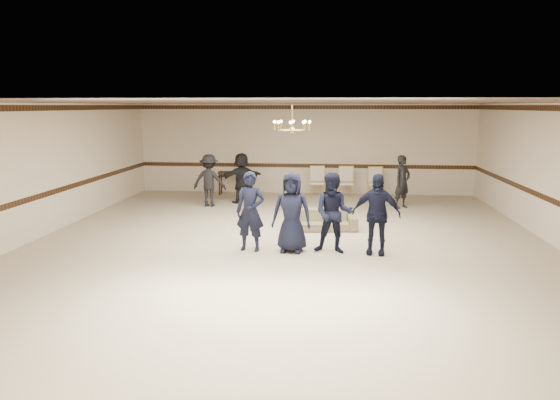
{
  "coord_description": "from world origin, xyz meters",
  "views": [
    {
      "loc": [
        0.94,
        -11.38,
        3.13
      ],
      "look_at": [
        -0.14,
        -0.5,
        1.11
      ],
      "focal_mm": 32.81,
      "sensor_mm": 36.0,
      "label": 1
    }
  ],
  "objects": [
    {
      "name": "room",
      "position": [
        0.0,
        0.0,
        1.6
      ],
      "size": [
        12.01,
        14.01,
        3.21
      ],
      "color": "#B4A68A",
      "rests_on": "ground"
    },
    {
      "name": "settee",
      "position": [
        0.74,
        1.43,
        0.26
      ],
      "size": [
        1.84,
        0.9,
        0.52
      ],
      "primitive_type": "imported",
      "rotation": [
        0.0,
        0.0,
        0.12
      ],
      "color": "#72684C",
      "rests_on": "floor"
    },
    {
      "name": "banquet_chair_right",
      "position": [
        2.48,
        6.15,
        0.53
      ],
      "size": [
        0.56,
        0.56,
        1.05
      ],
      "primitive_type": null,
      "rotation": [
        0.0,
        0.0,
        0.1
      ],
      "color": "beige",
      "rests_on": "floor"
    },
    {
      "name": "console_table",
      "position": [
        -2.52,
        6.35,
        0.42
      ],
      "size": [
        1.01,
        0.44,
        0.84
      ],
      "primitive_type": "cube",
      "rotation": [
        0.0,
        0.0,
        0.02
      ],
      "color": "black",
      "rests_on": "floor"
    },
    {
      "name": "boy_b",
      "position": [
        0.12,
        -0.63,
        0.87
      ],
      "size": [
        0.9,
        0.64,
        1.74
      ],
      "primitive_type": "imported",
      "rotation": [
        0.0,
        0.0,
        -0.1
      ],
      "color": "black",
      "rests_on": "floor"
    },
    {
      "name": "chair_rail",
      "position": [
        0.0,
        6.99,
        1.0
      ],
      "size": [
        12.0,
        0.02,
        0.14
      ],
      "primitive_type": "cube",
      "color": "#3B2411",
      "rests_on": "wall_back"
    },
    {
      "name": "boy_d",
      "position": [
        1.92,
        -0.63,
        0.87
      ],
      "size": [
        1.08,
        0.59,
        1.74
      ],
      "primitive_type": "imported",
      "rotation": [
        0.0,
        0.0,
        -0.17
      ],
      "color": "black",
      "rests_on": "floor"
    },
    {
      "name": "banquet_chair_left",
      "position": [
        0.48,
        6.15,
        0.53
      ],
      "size": [
        0.52,
        0.52,
        1.05
      ],
      "primitive_type": null,
      "rotation": [
        0.0,
        0.0,
        0.03
      ],
      "color": "beige",
      "rests_on": "floor"
    },
    {
      "name": "boy_c",
      "position": [
        1.02,
        -0.63,
        0.87
      ],
      "size": [
        0.93,
        0.77,
        1.74
      ],
      "primitive_type": "imported",
      "rotation": [
        0.0,
        0.0,
        -0.14
      ],
      "color": "black",
      "rests_on": "floor"
    },
    {
      "name": "banquet_chair_mid",
      "position": [
        1.48,
        6.15,
        0.53
      ],
      "size": [
        0.53,
        0.53,
        1.05
      ],
      "primitive_type": null,
      "rotation": [
        0.0,
        0.0,
        -0.03
      ],
      "color": "beige",
      "rests_on": "floor"
    },
    {
      "name": "chandelier",
      "position": [
        0.0,
        1.0,
        2.88
      ],
      "size": [
        0.94,
        0.94,
        0.89
      ],
      "primitive_type": null,
      "color": "gold",
      "rests_on": "ceiling"
    },
    {
      "name": "crown_molding",
      "position": [
        0.0,
        6.99,
        3.08
      ],
      "size": [
        12.0,
        0.02,
        0.14
      ],
      "primitive_type": "cube",
      "color": "#3B2411",
      "rests_on": "wall_back"
    },
    {
      "name": "boy_a",
      "position": [
        -0.78,
        -0.63,
        0.87
      ],
      "size": [
        0.68,
        0.5,
        1.74
      ],
      "primitive_type": "imported",
      "rotation": [
        0.0,
        0.0,
        -0.13
      ],
      "color": "black",
      "rests_on": "floor"
    },
    {
      "name": "adult_right",
      "position": [
        3.16,
        4.51,
        0.82
      ],
      "size": [
        0.71,
        0.69,
        1.64
      ],
      "primitive_type": "imported",
      "rotation": [
        0.0,
        0.0,
        0.71
      ],
      "color": "black",
      "rests_on": "floor"
    },
    {
      "name": "adult_mid",
      "position": [
        -1.94,
        4.91,
        0.82
      ],
      "size": [
        1.54,
        1.23,
        1.64
      ],
      "primitive_type": "imported",
      "rotation": [
        0.0,
        0.0,
        3.72
      ],
      "color": "black",
      "rests_on": "floor"
    },
    {
      "name": "adult_left",
      "position": [
        -2.84,
        4.21,
        0.82
      ],
      "size": [
        1.11,
        0.7,
        1.64
      ],
      "primitive_type": "imported",
      "rotation": [
        0.0,
        0.0,
        3.05
      ],
      "color": "black",
      "rests_on": "floor"
    }
  ]
}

